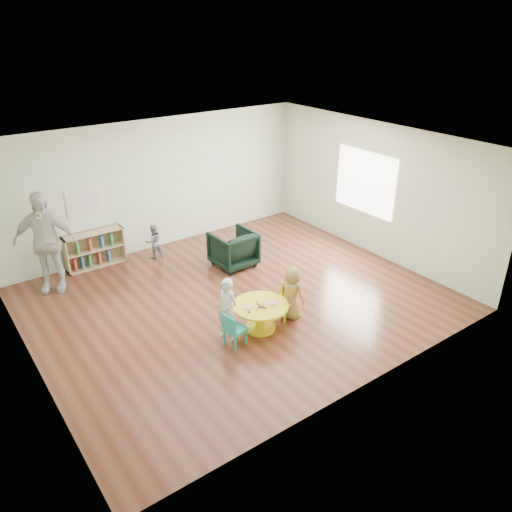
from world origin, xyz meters
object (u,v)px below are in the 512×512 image
at_px(activity_table, 260,312).
at_px(armchair, 233,249).
at_px(bookshelf, 94,249).
at_px(child_left, 227,310).
at_px(adult_caretaker, 45,242).
at_px(kid_chair_right, 285,300).
at_px(child_right, 292,293).
at_px(toddler, 154,241).
at_px(kid_chair_left, 233,329).

relative_size(activity_table, armchair, 1.11).
distance_m(bookshelf, armchair, 2.86).
height_order(bookshelf, armchair, bookshelf).
bearing_deg(child_left, adult_caretaker, -168.21).
bearing_deg(adult_caretaker, kid_chair_right, -19.60).
distance_m(child_right, toddler, 3.61).
bearing_deg(armchair, activity_table, 65.23).
height_order(kid_chair_right, child_left, child_left).
xyz_separation_m(kid_chair_right, bookshelf, (-1.95, 3.81, 0.05)).
bearing_deg(bookshelf, toddler, -18.64).
relative_size(kid_chair_left, toddler, 0.75).
distance_m(activity_table, child_left, 0.62).
bearing_deg(bookshelf, armchair, -35.84).
distance_m(kid_chair_left, child_right, 1.26).
height_order(activity_table, toddler, toddler).
xyz_separation_m(bookshelf, armchair, (2.32, -1.67, 0.01)).
bearing_deg(toddler, bookshelf, -17.04).
xyz_separation_m(kid_chair_left, bookshelf, (-0.77, 4.00, 0.06)).
bearing_deg(kid_chair_right, activity_table, 82.50).
height_order(child_left, toddler, child_left).
relative_size(kid_chair_right, child_right, 0.62).
xyz_separation_m(kid_chair_right, child_left, (-1.15, 0.03, 0.21)).
bearing_deg(activity_table, kid_chair_left, -168.59).
relative_size(bookshelf, adult_caretaker, 0.62).
distance_m(kid_chair_right, child_right, 0.19).
xyz_separation_m(toddler, adult_caretaker, (-2.14, -0.10, 0.59)).
xyz_separation_m(child_left, child_right, (1.22, -0.11, -0.06)).
xyz_separation_m(kid_chair_left, adult_caretaker, (-1.76, 3.50, 0.66)).
distance_m(kid_chair_right, toddler, 3.51).
bearing_deg(kid_chair_left, toddler, 163.20).
height_order(kid_chair_right, armchair, armchair).
bearing_deg(bookshelf, child_right, -62.60).
height_order(kid_chair_left, bookshelf, bookshelf).
relative_size(armchair, child_left, 0.78).
xyz_separation_m(armchair, toddler, (-1.16, 1.28, 0.00)).
height_order(kid_chair_left, child_left, child_left).
distance_m(kid_chair_left, adult_caretaker, 3.98).
relative_size(child_left, adult_caretaker, 0.55).
distance_m(toddler, adult_caretaker, 2.22).
relative_size(bookshelf, child_right, 1.27).
distance_m(kid_chair_left, bookshelf, 4.07).
bearing_deg(adult_caretaker, kid_chair_left, -34.48).
xyz_separation_m(kid_chair_right, toddler, (-0.80, 3.42, 0.06)).
bearing_deg(child_left, toddler, 157.31).
distance_m(activity_table, kid_chair_left, 0.62).
height_order(kid_chair_right, bookshelf, bookshelf).
relative_size(kid_chair_left, armchair, 0.69).
height_order(activity_table, child_right, child_right).
bearing_deg(armchair, adult_caretaker, -21.46).
distance_m(kid_chair_right, child_left, 1.17).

